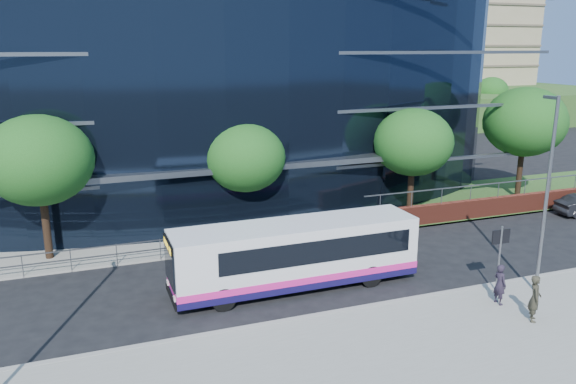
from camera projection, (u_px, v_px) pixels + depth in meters
name	position (u px, v px, depth m)	size (l,w,h in m)	color
ground	(381.00, 295.00, 23.20)	(200.00, 200.00, 0.00)	black
pavement_near	(456.00, 353.00, 18.65)	(80.00, 8.00, 0.15)	gray
kerb	(393.00, 303.00, 22.27)	(80.00, 0.25, 0.16)	gray
yellow_line_outer	(391.00, 302.00, 22.47)	(80.00, 0.08, 0.01)	gold
yellow_line_inner	(389.00, 301.00, 22.61)	(80.00, 0.08, 0.01)	gold
far_forecourt	(187.00, 230.00, 31.16)	(50.00, 8.00, 0.10)	gray
glass_office	(185.00, 75.00, 38.76)	(44.00, 23.10, 16.00)	black
guard_railings	(160.00, 244.00, 26.66)	(24.00, 0.05, 1.10)	slate
apartment_block	(382.00, 38.00, 83.07)	(60.00, 42.00, 30.00)	#2D511E
street_sign	(500.00, 245.00, 22.73)	(0.85, 0.09, 2.80)	slate
tree_far_a	(39.00, 161.00, 25.77)	(4.95, 4.95, 6.98)	black
tree_far_b	(245.00, 158.00, 29.75)	(4.29, 4.29, 6.05)	black
tree_far_c	(413.00, 142.00, 32.58)	(4.62, 4.62, 6.51)	black
tree_far_d	(525.00, 122.00, 36.34)	(5.28, 5.28, 7.44)	black
tree_dist_e	(393.00, 93.00, 66.42)	(4.62, 4.62, 6.51)	black
tree_dist_f	(491.00, 91.00, 73.69)	(4.29, 4.29, 6.05)	black
streetlight_east	(547.00, 190.00, 22.12)	(0.15, 0.77, 8.00)	slate
city_bus	(298.00, 254.00, 23.58)	(10.54, 2.48, 2.84)	silver
pedestrian	(500.00, 284.00, 21.86)	(0.60, 0.39, 1.63)	#241D2B
pedestrian_b	(535.00, 298.00, 20.49)	(0.64, 0.42, 1.77)	#312E22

